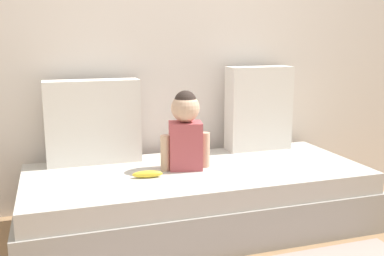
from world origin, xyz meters
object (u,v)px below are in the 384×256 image
object	(u,v)px
banana	(147,174)
toddler	(185,129)
throw_pillow_left	(93,122)
throw_pillow_right	(259,108)
couch	(197,198)

from	to	relation	value
banana	toddler	bearing A→B (deg)	21.96
throw_pillow_left	toddler	xyz separation A→B (m)	(0.50, -0.31, -0.02)
throw_pillow_right	banana	world-z (taller)	throw_pillow_right
throw_pillow_left	banana	distance (m)	0.54
throw_pillow_right	throw_pillow_left	bearing A→B (deg)	180.00
throw_pillow_left	throw_pillow_right	size ratio (longest dim) A/B	1.00
toddler	banana	world-z (taller)	toddler
toddler	banana	size ratio (longest dim) A/B	2.75
throw_pillow_left	banana	bearing A→B (deg)	-59.12
throw_pillow_left	throw_pillow_right	world-z (taller)	throw_pillow_right
toddler	banana	bearing A→B (deg)	-158.04
throw_pillow_right	banana	distance (m)	1.01
couch	throw_pillow_right	xyz separation A→B (m)	(0.56, 0.34, 0.47)
throw_pillow_left	toddler	world-z (taller)	throw_pillow_left
couch	throw_pillow_left	distance (m)	0.79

